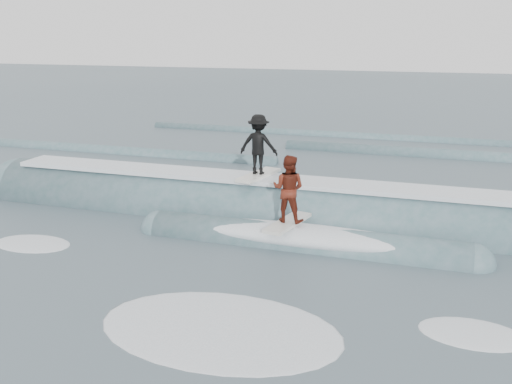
% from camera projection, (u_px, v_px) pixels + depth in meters
% --- Properties ---
extents(ground, '(160.00, 160.00, 0.00)m').
position_uv_depth(ground, '(178.00, 305.00, 12.63)').
color(ground, '#374951').
rests_on(ground, ground).
extents(breaking_wave, '(21.59, 4.04, 2.52)m').
position_uv_depth(breaking_wave, '(270.00, 219.00, 18.31)').
color(breaking_wave, '#3D6166').
rests_on(breaking_wave, ground).
extents(surfer_black, '(1.25, 2.07, 2.01)m').
position_uv_depth(surfer_black, '(259.00, 146.00, 18.11)').
color(surfer_black, silver).
rests_on(surfer_black, ground).
extents(surfer_red, '(0.96, 2.07, 2.00)m').
position_uv_depth(surfer_red, '(288.00, 191.00, 15.83)').
color(surfer_red, silver).
rests_on(surfer_red, ground).
extents(whitewater, '(13.71, 7.69, 0.10)m').
position_uv_depth(whitewater, '(229.00, 335.00, 11.37)').
color(whitewater, white).
rests_on(whitewater, ground).
extents(far_swells, '(43.45, 8.65, 0.80)m').
position_uv_depth(far_swells, '(316.00, 151.00, 29.00)').
color(far_swells, '#3D6166').
rests_on(far_swells, ground).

